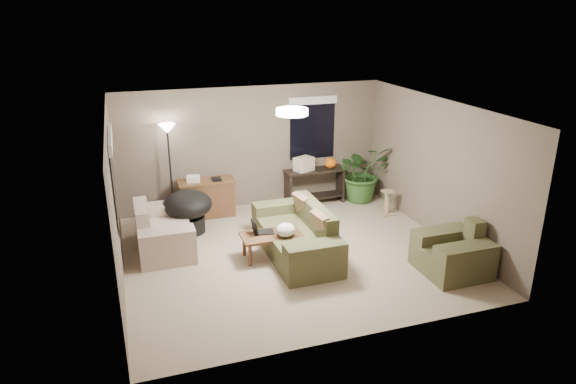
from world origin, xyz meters
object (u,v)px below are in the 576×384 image
object	(u,v)px
desk	(207,198)
floor_lamp	(168,140)
armchair	(453,255)
main_sofa	(298,237)
papasan_chair	(188,209)
loveseat	(162,233)
console_table	(315,183)
houseplant	(362,179)
coffee_table	(271,237)
cat_scratching_post	(387,204)

from	to	relation	value
desk	floor_lamp	xyz separation A→B (m)	(-0.66, 0.08, 1.22)
armchair	floor_lamp	xyz separation A→B (m)	(-3.94, 3.62, 1.30)
main_sofa	papasan_chair	xyz separation A→B (m)	(-1.63, 1.48, 0.17)
desk	floor_lamp	bearing A→B (deg)	172.98
loveseat	floor_lamp	bearing A→B (deg)	75.64
desk	console_table	bearing A→B (deg)	0.33
console_table	floor_lamp	distance (m)	3.19
desk	console_table	size ratio (longest dim) A/B	0.85
houseplant	papasan_chair	bearing A→B (deg)	-172.23
main_sofa	armchair	xyz separation A→B (m)	(2.11, -1.38, 0.00)
coffee_table	houseplant	bearing A→B (deg)	37.10
armchair	cat_scratching_post	distance (m)	2.49
console_table	loveseat	bearing A→B (deg)	-159.17
main_sofa	floor_lamp	bearing A→B (deg)	129.26
floor_lamp	houseplant	world-z (taller)	floor_lamp
main_sofa	coffee_table	distance (m)	0.47
floor_lamp	houseplant	bearing A→B (deg)	-3.38
coffee_table	cat_scratching_post	xyz separation A→B (m)	(2.77, 1.09, -0.14)
coffee_table	loveseat	bearing A→B (deg)	152.07
loveseat	cat_scratching_post	xyz separation A→B (m)	(4.48, 0.19, -0.08)
loveseat	armchair	distance (m)	4.85
houseplant	loveseat	bearing A→B (deg)	-165.89
console_table	papasan_chair	bearing A→B (deg)	-166.09
papasan_chair	houseplant	world-z (taller)	houseplant
houseplant	cat_scratching_post	xyz separation A→B (m)	(0.13, -0.90, -0.27)
armchair	desk	xyz separation A→B (m)	(-3.27, 3.54, 0.08)
loveseat	papasan_chair	distance (m)	0.80
main_sofa	floor_lamp	size ratio (longest dim) A/B	1.15
coffee_table	houseplant	world-z (taller)	houseplant
main_sofa	loveseat	xyz separation A→B (m)	(-2.17, 0.91, 0.00)
console_table	papasan_chair	distance (m)	2.86
main_sofa	console_table	world-z (taller)	main_sofa
loveseat	floor_lamp	size ratio (longest dim) A/B	0.84
armchair	coffee_table	size ratio (longest dim) A/B	1.00
coffee_table	console_table	xyz separation A→B (m)	(1.61, 2.16, 0.08)
coffee_table	cat_scratching_post	bearing A→B (deg)	21.55
houseplant	coffee_table	bearing A→B (deg)	-142.90
papasan_chair	floor_lamp	size ratio (longest dim) A/B	0.50
loveseat	papasan_chair	bearing A→B (deg)	46.94
loveseat	desk	xyz separation A→B (m)	(1.00, 1.25, 0.08)
coffee_table	desk	world-z (taller)	desk
console_table	cat_scratching_post	size ratio (longest dim) A/B	2.60
coffee_table	cat_scratching_post	size ratio (longest dim) A/B	2.00
armchair	cat_scratching_post	world-z (taller)	armchair
armchair	console_table	bearing A→B (deg)	105.24
loveseat	armchair	size ratio (longest dim) A/B	1.60
floor_lamp	houseplant	size ratio (longest dim) A/B	1.53
main_sofa	loveseat	distance (m)	2.35
loveseat	console_table	world-z (taller)	loveseat
houseplant	cat_scratching_post	bearing A→B (deg)	-81.58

